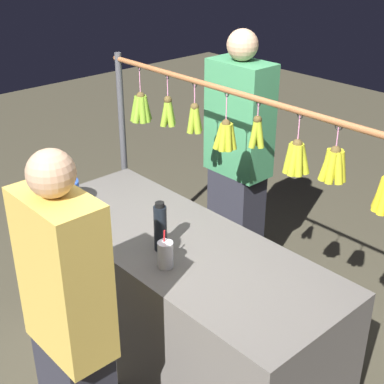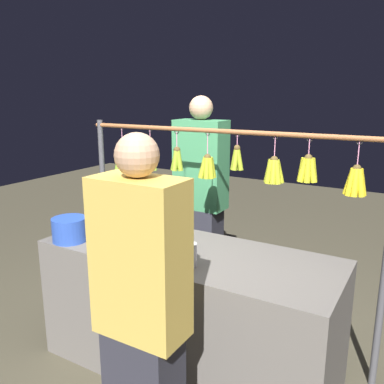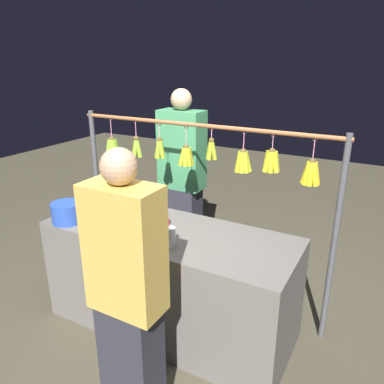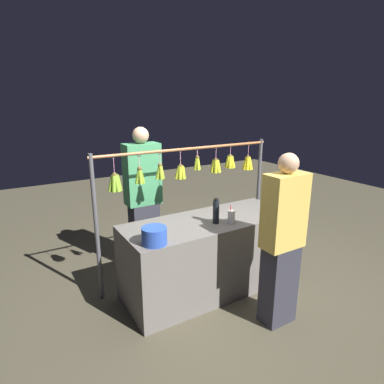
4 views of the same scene
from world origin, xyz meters
name	(u,v)px [view 4 (image 4 of 4)]	position (x,y,z in m)	size (l,w,h in m)	color
ground_plane	(208,288)	(0.00, 0.00, 0.00)	(12.00, 12.00, 0.00)	#494433
market_counter	(209,255)	(0.00, 0.00, 0.42)	(1.90, 0.73, 0.84)	#66605B
display_rack	(189,180)	(-0.01, -0.45, 1.18)	(2.25, 0.15, 1.58)	#4C4C51
water_bottle	(216,211)	(0.00, 0.12, 0.97)	(0.07, 0.07, 0.27)	black
blue_bucket	(154,236)	(0.76, 0.25, 0.92)	(0.23, 0.23, 0.16)	blue
drink_cup	(231,217)	(-0.14, 0.20, 0.91)	(0.08, 0.08, 0.20)	silver
vendor_person	(143,201)	(0.39, -0.87, 0.88)	(0.42, 0.23, 1.78)	#2D2D38
customer_person	(282,243)	(-0.26, 0.80, 0.82)	(0.39, 0.21, 1.65)	#2D2D38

